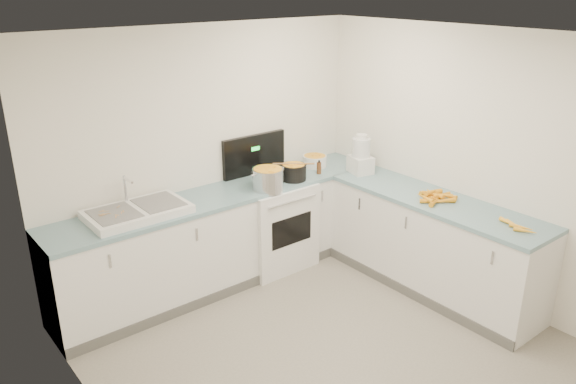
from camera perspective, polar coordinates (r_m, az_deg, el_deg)
floor at (r=4.74m, az=5.77°, el=-16.61°), size 3.50×4.00×0.00m
ceiling at (r=3.78m, az=7.18°, el=15.05°), size 3.50×4.00×0.00m
wall_back at (r=5.59m, az=-8.22°, el=3.79°), size 3.50×0.00×2.50m
wall_left at (r=3.23m, az=-16.57°, el=-10.31°), size 0.00×4.00×2.50m
wall_right at (r=5.41m, az=19.65°, el=2.18°), size 0.00×4.00×2.50m
counter_back at (r=5.63m, az=-6.23°, el=-4.50°), size 3.50×0.62×0.94m
counter_right at (r=5.62m, az=14.47°, el=-5.17°), size 0.62×2.20×0.94m
stove at (r=5.91m, az=-1.68°, el=-3.10°), size 0.76×0.65×1.36m
sink at (r=5.05m, az=-15.05°, el=-1.92°), size 0.86×0.52×0.31m
steel_pot at (r=5.48m, az=-2.06°, el=1.25°), size 0.33×0.33×0.23m
black_pot at (r=5.73m, az=0.58°, el=1.93°), size 0.29×0.29×0.18m
wooden_spoon at (r=5.70m, az=0.58°, el=2.89°), size 0.34×0.28×0.02m
mixing_bowl at (r=6.16m, az=2.72°, el=3.17°), size 0.28×0.28×0.12m
extract_bottle at (r=5.93m, az=3.16°, el=2.44°), size 0.05×0.05×0.12m
spice_jar at (r=5.95m, az=3.20°, el=2.27°), size 0.05×0.05×0.08m
food_processor at (r=5.97m, az=7.41°, el=3.61°), size 0.26×0.29×0.42m
carrot_pile at (r=5.40m, az=14.69°, el=-0.40°), size 0.40×0.36×0.09m
peeled_carrots at (r=5.01m, az=22.24°, el=-3.23°), size 0.14×0.36×0.04m
peelings at (r=4.98m, az=-17.64°, el=-2.05°), size 0.23×0.24×0.01m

